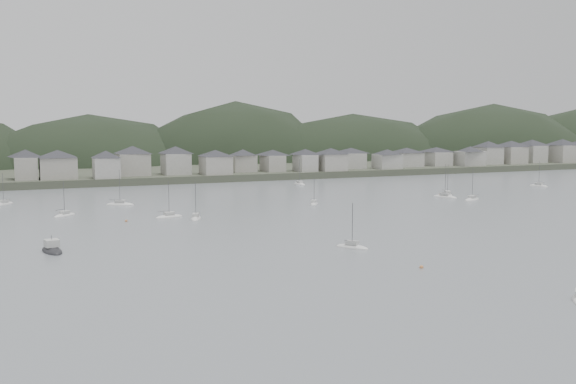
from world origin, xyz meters
name	(u,v)px	position (x,y,z in m)	size (l,w,h in m)	color
ground	(464,272)	(0.00, 0.00, 0.00)	(900.00, 900.00, 0.00)	slate
far_shore_land	(143,163)	(0.00, 295.00, 1.50)	(900.00, 250.00, 3.00)	#383D2D
forested_ridge	(160,188)	(4.83, 269.40, -11.28)	(851.55, 103.94, 102.57)	black
waterfront_town	(297,158)	(50.59, 183.34, 8.66)	(451.48, 28.46, 12.92)	#9A978C
sailboat_lead	(196,218)	(-25.79, 75.44, 0.18)	(5.05, 7.99, 10.44)	silver
moored_fleet	(245,224)	(-17.45, 61.05, 0.18)	(259.34, 177.39, 12.95)	silver
motor_launch_far	(52,250)	(-62.34, 45.17, 0.28)	(4.80, 9.39, 4.12)	black
mooring_buoys	(325,214)	(8.27, 68.83, 0.15)	(179.01, 100.50, 0.70)	#C47741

